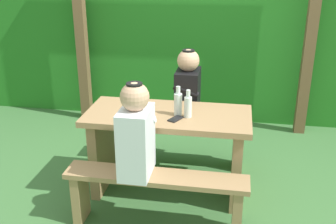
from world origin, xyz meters
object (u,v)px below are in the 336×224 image
(bottle_right, at_px, (178,103))
(bottle_left, at_px, (188,106))
(bench_near, at_px, (156,190))
(drinking_glass, at_px, (147,108))
(cell_phone, at_px, (176,119))
(picnic_table, at_px, (168,139))
(person_black_coat, at_px, (188,89))
(bench_far, at_px, (177,133))
(person_white_shirt, at_px, (136,133))

(bottle_right, bearing_deg, bottle_left, -19.77)
(bottle_left, relative_size, bottle_right, 0.94)
(bench_near, relative_size, bottle_right, 5.60)
(bottle_left, bearing_deg, bottle_right, 160.23)
(drinking_glass, height_order, bottle_right, bottle_right)
(drinking_glass, distance_m, bottle_left, 0.36)
(bench_near, bearing_deg, bottle_left, 69.88)
(bench_near, relative_size, cell_phone, 10.00)
(picnic_table, distance_m, person_black_coat, 0.61)
(person_black_coat, bearing_deg, drinking_glass, -116.86)
(bench_near, xyz_separation_m, person_black_coat, (0.10, 1.07, 0.47))
(bench_far, xyz_separation_m, bottle_right, (0.09, -0.56, 0.53))
(bench_near, relative_size, person_white_shirt, 1.95)
(person_black_coat, xyz_separation_m, cell_phone, (-0.02, -0.66, -0.04))
(person_white_shirt, bearing_deg, bottle_right, 65.22)
(bench_near, height_order, person_black_coat, person_black_coat)
(picnic_table, distance_m, bottle_right, 0.36)
(person_white_shirt, relative_size, person_black_coat, 1.00)
(bench_near, distance_m, person_black_coat, 1.17)
(bench_near, xyz_separation_m, drinking_glass, (-0.17, 0.52, 0.47))
(bench_near, distance_m, bottle_left, 0.73)
(bottle_right, relative_size, cell_phone, 1.79)
(picnic_table, bearing_deg, person_black_coat, 79.29)
(picnic_table, xyz_separation_m, cell_phone, (0.08, -0.13, 0.25))
(picnic_table, distance_m, bottle_left, 0.39)
(picnic_table, height_order, bottle_right, bottle_right)
(picnic_table, xyz_separation_m, bench_far, (0.00, 0.54, -0.18))
(bottle_right, bearing_deg, picnic_table, 164.96)
(drinking_glass, xyz_separation_m, cell_phone, (0.26, -0.11, -0.04))
(person_black_coat, xyz_separation_m, bottle_right, (-0.01, -0.56, 0.06))
(person_black_coat, height_order, drinking_glass, person_black_coat)
(person_white_shirt, relative_size, drinking_glass, 8.66)
(picnic_table, relative_size, bottle_right, 5.60)
(bottle_right, bearing_deg, person_black_coat, 88.76)
(person_black_coat, bearing_deg, bench_far, 178.11)
(person_white_shirt, height_order, cell_phone, person_white_shirt)
(person_white_shirt, xyz_separation_m, drinking_glass, (-0.03, 0.52, -0.00))
(picnic_table, xyz_separation_m, bottle_left, (0.18, -0.06, 0.34))
(bottle_left, distance_m, bottle_right, 0.09)
(person_black_coat, bearing_deg, person_white_shirt, -103.05)
(person_white_shirt, height_order, bottle_left, person_white_shirt)
(bench_far, xyz_separation_m, person_white_shirt, (-0.15, -1.07, 0.47))
(picnic_table, distance_m, cell_phone, 0.29)
(person_white_shirt, height_order, person_black_coat, same)
(picnic_table, bearing_deg, cell_phone, -56.23)
(person_black_coat, xyz_separation_m, bottle_left, (0.08, -0.59, 0.06))
(picnic_table, height_order, cell_phone, cell_phone)
(person_black_coat, relative_size, drinking_glass, 8.66)
(bottle_left, height_order, cell_phone, bottle_left)
(picnic_table, xyz_separation_m, person_white_shirt, (-0.15, -0.53, 0.29))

